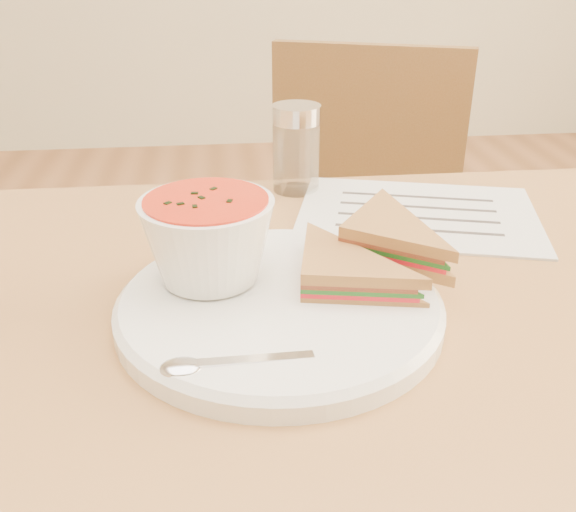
{
  "coord_description": "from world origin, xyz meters",
  "views": [
    {
      "loc": [
        -0.15,
        -0.5,
        1.06
      ],
      "look_at": [
        -0.09,
        0.01,
        0.8
      ],
      "focal_mm": 40.0,
      "sensor_mm": 36.0,
      "label": 1
    }
  ],
  "objects": [
    {
      "name": "soup_bowl",
      "position": [
        -0.17,
        0.03,
        0.81
      ],
      "size": [
        0.15,
        0.15,
        0.08
      ],
      "primitive_type": null,
      "rotation": [
        0.0,
        0.0,
        0.23
      ],
      "color": "white",
      "rests_on": "plate"
    },
    {
      "name": "spoon",
      "position": [
        -0.14,
        -0.1,
        0.77
      ],
      "size": [
        0.17,
        0.04,
        0.01
      ],
      "primitive_type": null,
      "rotation": [
        0.0,
        0.0,
        0.05
      ],
      "color": "silver",
      "rests_on": "plate"
    },
    {
      "name": "plate",
      "position": [
        -0.1,
        -0.01,
        0.76
      ],
      "size": [
        0.35,
        0.35,
        0.02
      ],
      "primitive_type": null,
      "rotation": [
        0.0,
        0.0,
        0.23
      ],
      "color": "white",
      "rests_on": "dining_table"
    },
    {
      "name": "condiment_shaker",
      "position": [
        -0.05,
        0.31,
        0.81
      ],
      "size": [
        0.06,
        0.06,
        0.11
      ],
      "primitive_type": null,
      "rotation": [
        0.0,
        0.0,
        0.02
      ],
      "color": "silver",
      "rests_on": "dining_table"
    },
    {
      "name": "sandwich_half_a",
      "position": [
        -0.09,
        -0.02,
        0.78
      ],
      "size": [
        0.13,
        0.13,
        0.03
      ],
      "primitive_type": null,
      "rotation": [
        0.0,
        0.0,
        -0.19
      ],
      "color": "#B87941",
      "rests_on": "plate"
    },
    {
      "name": "chair_far",
      "position": [
        0.09,
        0.57,
        0.44
      ],
      "size": [
        0.5,
        0.5,
        0.87
      ],
      "primitive_type": null,
      "rotation": [
        0.0,
        0.0,
        2.79
      ],
      "color": "brown",
      "rests_on": "floor"
    },
    {
      "name": "sandwich_half_b",
      "position": [
        -0.04,
        0.04,
        0.8
      ],
      "size": [
        0.16,
        0.16,
        0.04
      ],
      "primitive_type": null,
      "rotation": [
        0.0,
        0.0,
        -0.6
      ],
      "color": "#B87941",
      "rests_on": "plate"
    },
    {
      "name": "paper_menu",
      "position": [
        0.09,
        0.21,
        0.75
      ],
      "size": [
        0.33,
        0.28,
        0.0
      ],
      "primitive_type": null,
      "rotation": [
        0.0,
        0.0,
        -0.26
      ],
      "color": "silver",
      "rests_on": "dining_table"
    }
  ]
}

